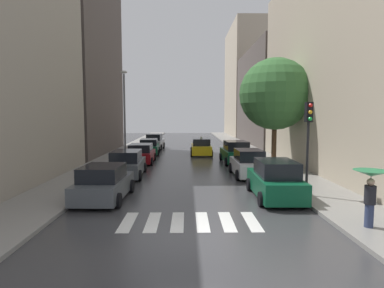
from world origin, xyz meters
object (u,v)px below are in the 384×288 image
(parked_car_left_nearest, at_px, (104,184))
(pedestrian_foreground, at_px, (371,184))
(parked_car_left_third, at_px, (141,154))
(parked_car_right_second, at_px, (248,164))
(taxi_midroad, at_px, (201,147))
(lamp_post_left, at_px, (124,108))
(traffic_light_right_corner, at_px, (308,128))
(parked_car_left_second, at_px, (127,164))
(street_tree_right, at_px, (275,94))
(parked_car_left_fourth, at_px, (149,147))
(parked_car_left_fifth, at_px, (155,142))
(parked_car_right_third, at_px, (236,153))
(parked_car_right_nearest, at_px, (275,181))

(parked_car_left_nearest, height_order, pedestrian_foreground, pedestrian_foreground)
(pedestrian_foreground, bearing_deg, parked_car_left_third, -97.43)
(parked_car_right_second, bearing_deg, parked_car_left_nearest, 124.64)
(parked_car_left_nearest, bearing_deg, taxi_midroad, -15.91)
(parked_car_right_second, bearing_deg, lamp_post_left, 48.62)
(pedestrian_foreground, relative_size, traffic_light_right_corner, 0.44)
(parked_car_left_second, height_order, street_tree_right, street_tree_right)
(parked_car_left_fourth, xyz_separation_m, parked_car_left_fifth, (-0.02, 5.48, 0.07))
(pedestrian_foreground, bearing_deg, taxi_midroad, -117.10)
(parked_car_right_second, xyz_separation_m, parked_car_right_third, (0.05, 5.63, 0.04))
(parked_car_left_third, relative_size, parked_car_right_second, 1.01)
(parked_car_left_second, relative_size, parked_car_right_nearest, 1.00)
(pedestrian_foreground, bearing_deg, parked_car_left_nearest, -62.66)
(parked_car_right_second, xyz_separation_m, street_tree_right, (2.54, 3.40, 4.60))
(parked_car_left_fifth, xyz_separation_m, street_tree_right, (10.19, -13.29, 4.59))
(street_tree_right, distance_m, lamp_post_left, 12.74)
(parked_car_left_nearest, relative_size, parked_car_left_fourth, 1.01)
(parked_car_left_fourth, bearing_deg, taxi_midroad, -95.97)
(taxi_midroad, height_order, traffic_light_right_corner, traffic_light_right_corner)
(taxi_midroad, bearing_deg, lamp_post_left, 113.72)
(parked_car_left_fourth, xyz_separation_m, street_tree_right, (10.16, -7.81, 4.66))
(pedestrian_foreground, bearing_deg, street_tree_right, -131.58)
(taxi_midroad, bearing_deg, pedestrian_foreground, -166.99)
(parked_car_right_second, height_order, taxi_midroad, taxi_midroad)
(parked_car_right_third, distance_m, traffic_light_right_corner, 11.42)
(parked_car_right_nearest, xyz_separation_m, lamp_post_left, (-9.54, 13.29, 3.63))
(parked_car_right_third, bearing_deg, lamp_post_left, 73.49)
(parked_car_right_third, height_order, traffic_light_right_corner, traffic_light_right_corner)
(parked_car_left_second, bearing_deg, pedestrian_foreground, -136.12)
(pedestrian_foreground, bearing_deg, parked_car_left_fourth, -104.77)
(parked_car_left_fifth, height_order, parked_car_right_second, parked_car_left_fifth)
(parked_car_left_second, relative_size, parked_car_right_third, 1.01)
(parked_car_right_third, relative_size, taxi_midroad, 1.00)
(parked_car_right_nearest, bearing_deg, parked_car_right_third, 1.93)
(parked_car_left_fifth, height_order, parked_car_right_nearest, parked_car_right_nearest)
(parked_car_right_second, xyz_separation_m, traffic_light_right_corner, (1.67, -5.41, 2.49))
(parked_car_left_fifth, relative_size, pedestrian_foreground, 2.20)
(street_tree_right, relative_size, traffic_light_right_corner, 1.83)
(parked_car_left_nearest, distance_m, pedestrian_foreground, 10.72)
(parked_car_left_fifth, xyz_separation_m, taxi_midroad, (5.13, -5.78, -0.05))
(traffic_light_right_corner, bearing_deg, parked_car_left_third, 129.86)
(parked_car_left_fourth, distance_m, parked_car_left_fifth, 5.48)
(parked_car_left_third, xyz_separation_m, parked_car_left_fourth, (-0.00, 5.48, -0.00))
(parked_car_left_third, xyz_separation_m, taxi_midroad, (5.11, 5.19, 0.03))
(parked_car_left_nearest, relative_size, parked_car_left_third, 1.01)
(parked_car_left_nearest, relative_size, parked_car_left_fifth, 0.99)
(parked_car_right_third, bearing_deg, pedestrian_foreground, -174.80)
(parked_car_right_nearest, relative_size, lamp_post_left, 0.58)
(parked_car_left_third, height_order, parked_car_left_fifth, parked_car_left_fifth)
(parked_car_left_second, xyz_separation_m, street_tree_right, (10.23, 3.36, 4.62))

